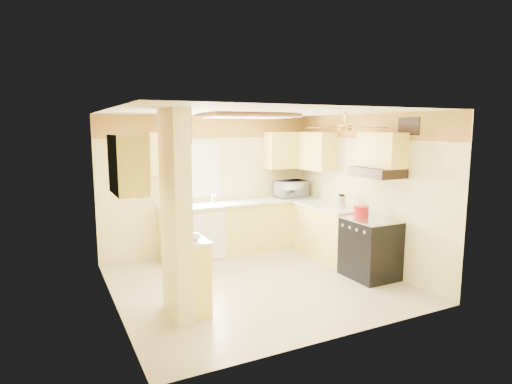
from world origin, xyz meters
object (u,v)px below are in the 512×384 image
dutch_oven (361,211)px  kettle (341,201)px  stove (370,248)px  microwave (291,189)px  bowl (191,238)px

dutch_oven → kettle: bearing=82.6°
stove → microwave: 2.28m
kettle → bowl: bearing=-163.5°
kettle → stove: bearing=-94.4°
microwave → dutch_oven: bearing=88.3°
bowl → kettle: 3.04m
kettle → microwave: bearing=96.7°
microwave → bowl: 3.55m
dutch_oven → kettle: kettle is taller
bowl → stove: bearing=1.0°
stove → bowl: size_ratio=4.03×
microwave → bowl: size_ratio=2.57×
kettle → dutch_oven: bearing=-97.4°
bowl → kettle: kettle is taller
stove → dutch_oven: 0.58m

